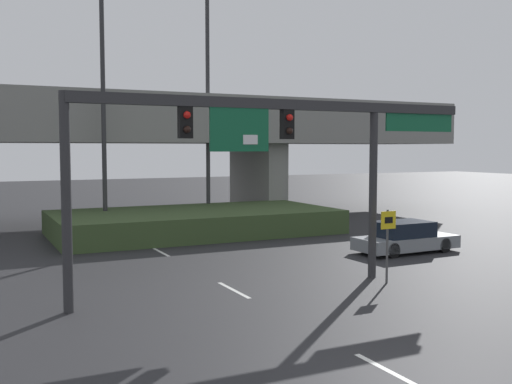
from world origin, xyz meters
name	(u,v)px	position (x,y,z in m)	size (l,w,h in m)	color
lane_markings	(191,268)	(0.00, 12.70, 0.00)	(0.14, 26.14, 0.01)	silver
signal_gantry	(272,138)	(1.19, 8.34, 4.90)	(14.15, 0.44, 6.13)	#2D2D30
speed_limit_sign	(388,235)	(5.07, 7.35, 1.63)	(0.60, 0.11, 2.51)	#4C4C4C
highway_light_pole_near	(103,73)	(-1.00, 23.18, 8.45)	(0.70, 0.36, 16.15)	#2D2D30
highway_light_pole_far	(208,82)	(5.51, 24.83, 8.47)	(0.70, 0.36, 16.18)	#2D2D30
overpass_bridge	(104,132)	(0.00, 27.84, 5.56)	(48.61, 7.72, 7.77)	gray
grass_embankment	(195,222)	(3.38, 21.36, 0.63)	(14.76, 7.35, 1.25)	#384C28
parked_sedan_near_right	(405,238)	(9.62, 11.85, 0.64)	(4.69, 1.98, 1.37)	gray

